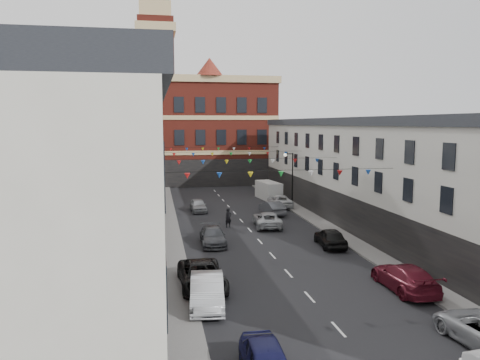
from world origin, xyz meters
TOP-DOWN VIEW (x-y plane):
  - ground at (0.00, 0.00)m, footprint 160.00×160.00m
  - pavement_left at (-6.90, 2.00)m, footprint 1.80×64.00m
  - pavement_right at (6.90, 2.00)m, footprint 1.80×64.00m
  - terrace_left at (-11.78, 1.00)m, footprint 8.40×56.00m
  - terrace_right at (11.78, 1.00)m, footprint 8.40×56.00m
  - civic_building at (0.00, 37.95)m, footprint 20.60×13.30m
  - clock_tower at (-7.50, 35.00)m, footprint 5.60×5.60m
  - distant_hill at (-4.00, 62.00)m, footprint 40.00×14.00m
  - street_lamp at (6.55, 14.00)m, footprint 1.10×0.36m
  - car_left_b at (-5.50, -12.18)m, footprint 2.10×4.85m
  - car_left_c at (-5.50, -9.64)m, footprint 2.59×5.34m
  - car_left_d at (-3.73, -0.24)m, footprint 1.98×4.59m
  - car_left_e at (-3.60, 13.32)m, footprint 1.70×3.93m
  - car_right_c at (5.50, -11.94)m, footprint 2.14×5.13m
  - car_right_d at (4.84, -2.48)m, footprint 2.02×4.32m
  - car_right_e at (3.60, 10.32)m, footprint 1.95×4.37m
  - car_right_f at (5.50, 14.38)m, footprint 2.68×5.07m
  - moving_car at (1.80, 5.02)m, footprint 2.73×5.07m
  - white_van at (5.60, 19.97)m, footprint 2.43×4.98m
  - pedestrian at (-1.65, 5.38)m, footprint 0.73×0.60m

SIDE VIEW (x-z plane):
  - ground at x=0.00m, z-range 0.00..0.00m
  - pavement_left at x=-6.90m, z-range 0.00..0.15m
  - pavement_right at x=6.90m, z-range 0.00..0.15m
  - car_left_d at x=-3.73m, z-range 0.00..1.32m
  - car_left_e at x=-3.60m, z-range 0.00..1.32m
  - moving_car at x=1.80m, z-range 0.00..1.35m
  - car_right_f at x=5.50m, z-range 0.00..1.36m
  - car_right_e at x=3.60m, z-range 0.00..1.39m
  - car_right_d at x=4.84m, z-range 0.00..1.43m
  - car_left_c at x=-5.50m, z-range 0.00..1.46m
  - car_right_c at x=5.50m, z-range 0.00..1.48m
  - car_left_b at x=-5.50m, z-range 0.00..1.55m
  - pedestrian at x=-1.65m, z-range 0.00..1.72m
  - white_van at x=5.60m, z-range 0.00..2.12m
  - street_lamp at x=6.55m, z-range 0.90..6.90m
  - terrace_right at x=11.78m, z-range 0.00..9.70m
  - distant_hill at x=-4.00m, z-range 0.00..10.00m
  - terrace_left at x=-11.78m, z-range 0.00..10.70m
  - civic_building at x=0.00m, z-range -1.11..17.39m
  - clock_tower at x=-7.50m, z-range -0.07..29.93m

